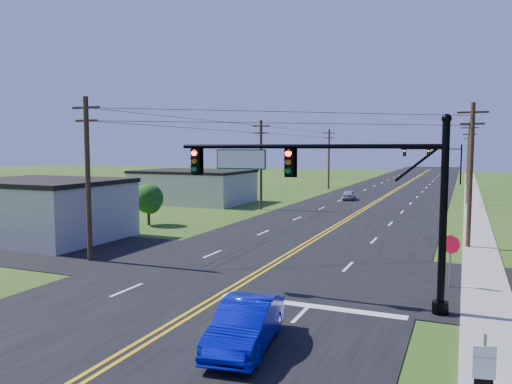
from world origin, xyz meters
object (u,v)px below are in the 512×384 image
at_px(signal_mast_far, 434,157).
at_px(route_sign, 484,371).
at_px(blue_car, 246,325).
at_px(signal_mast_main, 326,185).
at_px(stop_sign, 450,250).

distance_m(signal_mast_far, route_sign, 79.65).
height_order(blue_car, route_sign, route_sign).
bearing_deg(signal_mast_main, signal_mast_far, 89.92).
bearing_deg(signal_mast_far, signal_mast_main, -90.08).
xyz_separation_m(signal_mast_far, route_sign, (5.60, -79.38, -3.36)).
bearing_deg(signal_mast_far, blue_car, -90.80).
bearing_deg(stop_sign, blue_car, -101.40).
bearing_deg(blue_car, signal_mast_far, 81.12).
xyz_separation_m(signal_mast_main, route_sign, (5.70, -7.38, -3.56)).
bearing_deg(route_sign, blue_car, 153.43).
bearing_deg(signal_mast_main, route_sign, -52.32).
bearing_deg(signal_mast_far, route_sign, -85.97).
distance_m(signal_mast_far, stop_sign, 68.23).
bearing_deg(blue_car, route_sign, -22.06).
height_order(signal_mast_far, route_sign, signal_mast_far).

